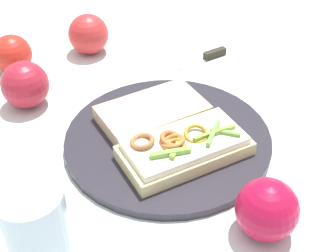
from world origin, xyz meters
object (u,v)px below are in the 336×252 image
Objects in this scene: apple_4 at (88,34)px; knife at (209,56)px; bread_slice_side at (153,113)px; plate at (168,140)px; sandwich at (184,147)px; apple_3 at (25,85)px; apple_2 at (12,54)px; drinking_glass at (37,231)px; apple_1 at (267,209)px.

apple_4 is 0.69× the size of knife.
plate is at bearing 88.38° from bread_slice_side.
apple_4 is (0.09, 0.36, 0.01)m from sandwich.
knife is (0.22, 0.09, -0.02)m from bread_slice_side.
plate is 0.26m from apple_3.
apple_2 reaches higher than plate.
drinking_glass is 1.02× the size of knife.
apple_4 reaches higher than knife.
apple_1 is at bearing 98.93° from sandwich.
bread_slice_side is 1.44× the size of knife.
sandwich reaches higher than plate.
apple_1 is 0.27m from drinking_glass.
apple_4 is at bearing -38.62° from knife.
sandwich is at bearing -105.03° from plate.
knife is at bearing 53.34° from apple_1.
bread_slice_side reaches higher than knife.
apple_3 is (-0.09, 0.29, 0.01)m from sandwich.
knife is at bearing 30.38° from plate.
apple_2 is at bearing 65.73° from drinking_glass.
knife is (0.49, 0.20, -0.05)m from drinking_glass.
bread_slice_side is at bearing 31.79° from knife.
apple_1 is 1.01× the size of apple_4.
drinking_glass is (-0.33, -0.38, 0.02)m from apple_4.
sandwich is 1.22× the size of bread_slice_side.
sandwich is (-0.01, -0.05, 0.02)m from plate.
apple_4 is at bearing -89.96° from sandwich.
apple_4 is at bearing 48.69° from drinking_glass.
sandwich is 0.25m from drinking_glass.
bread_slice_side is at bearing -74.43° from apple_2.
drinking_glass is at bearing 17.26° from sandwich.
drinking_glass is at bearing -165.93° from plate.
knife is at bearing -129.29° from sandwich.
drinking_glass is (-0.26, -0.06, 0.05)m from plate.
apple_4 reaches higher than plate.
drinking_glass is at bearing 148.04° from apple_1.
apple_1 is (-0.04, -0.26, 0.01)m from bread_slice_side.
bread_slice_side is at bearing -57.41° from apple_3.
drinking_glass reaches higher than apple_2.
apple_3 is at bearing 100.33° from apple_1.
drinking_glass is (-0.23, 0.14, 0.02)m from apple_1.
plate is 2.71× the size of drinking_glass.
drinking_glass reaches higher than sandwich.
bread_slice_side reaches higher than plate.
apple_2 is at bearing -62.44° from bread_slice_side.
plate is at bearing 82.85° from apple_1.
apple_1 is 0.56m from apple_2.
apple_4 is at bearing 23.03° from apple_3.
bread_slice_side is at bearing 76.39° from plate.
plate is at bearing 14.07° from drinking_glass.
plate is 0.32m from apple_4.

